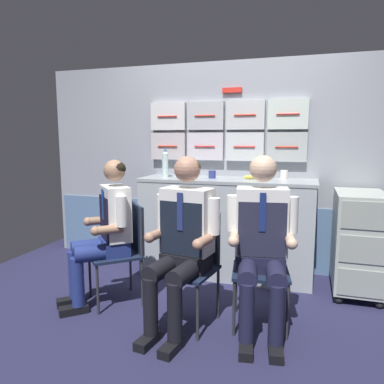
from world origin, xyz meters
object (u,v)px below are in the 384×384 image
object	(u,v)px
folding_chair_right	(192,255)
water_bottle_blue_cap	(165,164)
crew_member_by_counter	(262,237)
snack_banana	(252,177)
folding_chair_by_counter	(260,256)
service_trolley	(358,240)
crew_member_left	(106,227)
folding_chair_left	(126,243)
crew_member_right	(182,237)
coffee_cup_white	(194,174)

from	to	relation	value
folding_chair_right	water_bottle_blue_cap	distance (m)	1.27
folding_chair_right	crew_member_by_counter	bearing A→B (deg)	-2.00
water_bottle_blue_cap	snack_banana	distance (m)	0.88
folding_chair_by_counter	water_bottle_blue_cap	distance (m)	1.48
service_trolley	water_bottle_blue_cap	xyz separation A→B (m)	(-1.83, 0.06, 0.62)
crew_member_left	folding_chair_right	world-z (taller)	crew_member_left
crew_member_by_counter	snack_banana	xyz separation A→B (m)	(-0.23, 1.05, 0.31)
service_trolley	crew_member_left	bearing A→B (deg)	-157.14
folding_chair_by_counter	crew_member_by_counter	xyz separation A→B (m)	(0.02, -0.16, 0.18)
service_trolley	folding_chair_by_counter	size ratio (longest dim) A/B	1.10
folding_chair_left	snack_banana	size ratio (longest dim) A/B	4.77
folding_chair_by_counter	water_bottle_blue_cap	size ratio (longest dim) A/B	2.89
folding_chair_left	crew_member_left	world-z (taller)	crew_member_left
folding_chair_right	crew_member_right	size ratio (longest dim) A/B	0.66
crew_member_by_counter	snack_banana	world-z (taller)	crew_member_by_counter
crew_member_right	snack_banana	size ratio (longest dim) A/B	7.23
crew_member_left	crew_member_by_counter	xyz separation A→B (m)	(1.27, -0.05, 0.04)
folding_chair_right	crew_member_left	bearing A→B (deg)	177.31
service_trolley	folding_chair_left	distance (m)	2.02
crew_member_by_counter	folding_chair_right	bearing A→B (deg)	178.00
folding_chair_right	crew_member_right	bearing A→B (deg)	-99.01
folding_chair_left	crew_member_by_counter	distance (m)	1.17
coffee_cup_white	water_bottle_blue_cap	bearing A→B (deg)	-167.73
crew_member_left	folding_chair_by_counter	distance (m)	1.26
folding_chair_left	water_bottle_blue_cap	bearing A→B (deg)	86.53
service_trolley	crew_member_right	world-z (taller)	crew_member_right
crew_member_right	folding_chair_by_counter	size ratio (longest dim) A/B	1.52
folding_chair_by_counter	crew_member_by_counter	distance (m)	0.24
crew_member_right	coffee_cup_white	world-z (taller)	crew_member_right
folding_chair_right	crew_member_right	xyz separation A→B (m)	(-0.02, -0.16, 0.18)
crew_member_right	crew_member_by_counter	size ratio (longest dim) A/B	0.99
service_trolley	folding_chair_left	bearing A→B (deg)	-158.67
folding_chair_by_counter	folding_chair_right	bearing A→B (deg)	-164.32
crew_member_right	snack_banana	distance (m)	1.27
folding_chair_by_counter	crew_member_by_counter	world-z (taller)	crew_member_by_counter
folding_chair_left	crew_member_left	xyz separation A→B (m)	(-0.12, -0.11, 0.15)
water_bottle_blue_cap	coffee_cup_white	distance (m)	0.31
folding_chair_left	water_bottle_blue_cap	distance (m)	1.01
crew_member_right	snack_banana	xyz separation A→B (m)	(0.31, 1.19, 0.31)
crew_member_left	folding_chair_left	bearing A→B (deg)	42.17
folding_chair_left	water_bottle_blue_cap	size ratio (longest dim) A/B	2.89
folding_chair_right	snack_banana	size ratio (longest dim) A/B	4.77
crew_member_right	folding_chair_by_counter	world-z (taller)	crew_member_right
folding_chair_right	service_trolley	bearing A→B (deg)	35.11
folding_chair_right	snack_banana	xyz separation A→B (m)	(0.28, 1.03, 0.49)
service_trolley	water_bottle_blue_cap	bearing A→B (deg)	177.98
service_trolley	coffee_cup_white	size ratio (longest dim) A/B	12.90
service_trolley	coffee_cup_white	xyz separation A→B (m)	(-1.54, 0.13, 0.53)
folding_chair_right	folding_chair_by_counter	bearing A→B (deg)	15.68
coffee_cup_white	folding_chair_right	bearing A→B (deg)	-73.65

